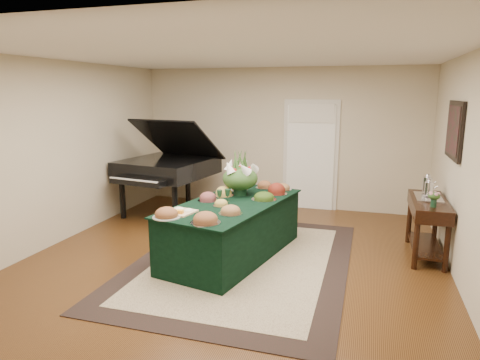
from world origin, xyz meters
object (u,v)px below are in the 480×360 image
(buffet_table, at_px, (233,229))
(grand_piano, at_px, (167,167))
(mahogany_sideboard, at_px, (428,213))
(floral_centerpiece, at_px, (240,174))

(buffet_table, bearing_deg, grand_piano, 137.07)
(grand_piano, xyz_separation_m, mahogany_sideboard, (4.35, -0.88, -0.27))
(grand_piano, distance_m, mahogany_sideboard, 4.44)
(floral_centerpiece, height_order, grand_piano, grand_piano)
(buffet_table, distance_m, mahogany_sideboard, 2.68)
(buffet_table, xyz_separation_m, grand_piano, (-1.80, 1.67, 0.50))
(floral_centerpiece, bearing_deg, mahogany_sideboard, 8.13)
(buffet_table, bearing_deg, mahogany_sideboard, 17.15)
(floral_centerpiece, bearing_deg, buffet_table, -87.34)
(buffet_table, relative_size, grand_piano, 1.29)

